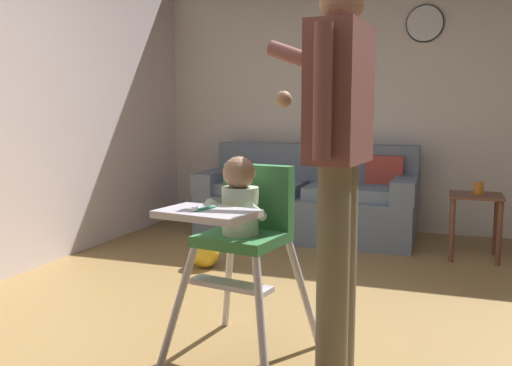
{
  "coord_description": "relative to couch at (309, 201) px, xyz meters",
  "views": [
    {
      "loc": [
        0.74,
        -2.47,
        1.16
      ],
      "look_at": [
        -0.2,
        0.14,
        0.8
      ],
      "focal_mm": 38.15,
      "sensor_mm": 36.0,
      "label": 1
    }
  ],
  "objects": [
    {
      "name": "wall_far",
      "position": [
        0.5,
        0.52,
        1.02
      ],
      "size": [
        5.13,
        0.06,
        2.7
      ],
      "primitive_type": "cube",
      "color": "silver",
      "rests_on": "ground"
    },
    {
      "name": "toy_ball",
      "position": [
        -0.47,
        -1.32,
        -0.22
      ],
      "size": [
        0.23,
        0.23,
        0.23
      ],
      "primitive_type": "sphere",
      "color": "gold",
      "rests_on": "ground"
    },
    {
      "name": "sippy_cup",
      "position": [
        1.47,
        -0.36,
        0.24
      ],
      "size": [
        0.07,
        0.07,
        0.1
      ],
      "primitive_type": "cylinder",
      "color": "orange",
      "rests_on": "side_table"
    },
    {
      "name": "ground",
      "position": [
        0.5,
        -2.5,
        -0.38
      ],
      "size": [
        5.93,
        7.57,
        0.1
      ],
      "primitive_type": "cube",
      "color": "#9B7744"
    },
    {
      "name": "wall_clock",
      "position": [
        0.97,
        0.48,
        1.66
      ],
      "size": [
        0.35,
        0.04,
        0.35
      ],
      "color": "white"
    },
    {
      "name": "adult_standing",
      "position": [
        0.79,
        -2.69,
        0.64
      ],
      "size": [
        0.51,
        0.53,
        1.71
      ],
      "rotation": [
        0.0,
        0.0,
        3.05
      ],
      "color": "#6B614C",
      "rests_on": "ground"
    },
    {
      "name": "couch",
      "position": [
        0.0,
        0.0,
        0.0
      ],
      "size": [
        2.0,
        0.86,
        0.86
      ],
      "rotation": [
        0.0,
        0.0,
        -1.57
      ],
      "color": "slate",
      "rests_on": "ground"
    },
    {
      "name": "high_chair",
      "position": [
        0.34,
        -2.65,
        0.34
      ],
      "size": [
        0.69,
        0.79,
        0.97
      ],
      "rotation": [
        0.0,
        0.0,
        -1.74
      ],
      "color": "silver",
      "rests_on": "ground"
    },
    {
      "name": "side_table",
      "position": [
        1.45,
        -0.36,
        0.05
      ],
      "size": [
        0.4,
        0.4,
        0.52
      ],
      "color": "brown",
      "rests_on": "ground"
    }
  ]
}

